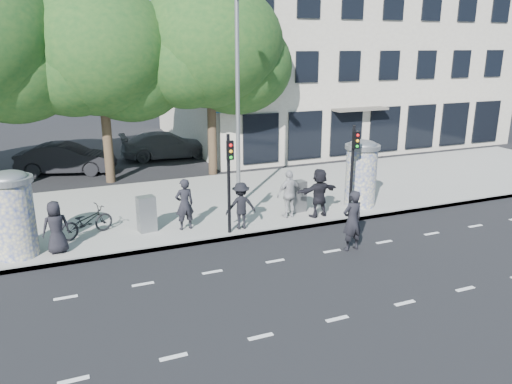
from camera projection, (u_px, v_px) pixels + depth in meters
name	position (u px, v px, depth m)	size (l,w,h in m)	color
ground	(296.00, 280.00, 13.94)	(120.00, 120.00, 0.00)	black
sidewalk	(214.00, 202.00, 20.56)	(40.00, 8.00, 0.15)	gray
curb	(249.00, 235.00, 17.06)	(40.00, 0.10, 0.16)	slate
lane_dash_near	(337.00, 319.00, 11.99)	(32.00, 0.12, 0.01)	silver
lane_dash_far	(275.00, 261.00, 15.18)	(32.00, 0.12, 0.01)	silver
ad_column_left	(13.00, 212.00, 14.86)	(1.36, 1.36, 2.65)	beige
ad_column_right	(361.00, 172.00, 19.57)	(1.36, 1.36, 2.65)	beige
traffic_pole_near	(229.00, 174.00, 16.45)	(0.22, 0.31, 3.40)	black
traffic_pole_far	(353.00, 161.00, 18.20)	(0.22, 0.31, 3.40)	black
street_lamp	(238.00, 87.00, 18.74)	(0.25, 0.93, 8.00)	slate
tree_near_left	(100.00, 51.00, 22.19)	(6.80, 6.80, 8.97)	#38281C
tree_center	(210.00, 45.00, 23.59)	(7.00, 7.00, 9.30)	#38281C
building	(323.00, 49.00, 34.33)	(20.30, 15.85, 12.00)	#ACA190
ped_a	(56.00, 227.00, 15.22)	(0.81, 0.53, 1.65)	black
ped_b	(185.00, 204.00, 17.14)	(0.66, 0.43, 1.81)	black
ped_d	(241.00, 206.00, 17.25)	(1.07, 0.61, 1.66)	black
ped_e	(289.00, 194.00, 18.36)	(1.05, 0.60, 1.79)	#A1A1A4
ped_f	(319.00, 193.00, 18.44)	(1.70, 0.61, 1.83)	black
man_road	(352.00, 221.00, 15.76)	(0.72, 0.47, 1.98)	black
bicycle	(86.00, 222.00, 16.67)	(1.89, 0.66, 0.99)	black
cabinet_left	(147.00, 214.00, 17.05)	(0.59, 0.43, 1.24)	slate
cabinet_right	(298.00, 196.00, 19.09)	(0.57, 0.42, 1.20)	#5E6062
car_mid	(66.00, 159.00, 25.24)	(4.74, 1.65, 1.56)	black
car_right	(167.00, 145.00, 28.76)	(5.19, 2.11, 1.51)	#56585D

